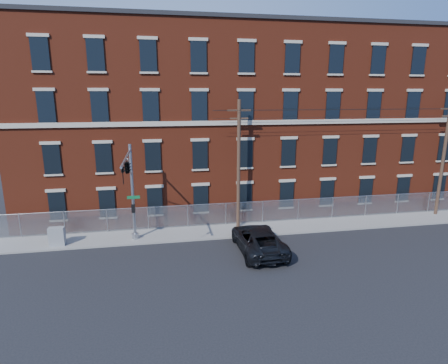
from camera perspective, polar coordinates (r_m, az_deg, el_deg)
ground at (r=24.00m, az=0.37°, el=-12.23°), size 140.00×140.00×0.00m
sidewalk at (r=32.42m, az=20.10°, el=-5.97°), size 65.00×3.00×0.12m
mill_building at (r=38.69m, az=14.44°, el=9.76°), size 55.30×14.32×16.30m
chain_link_fence at (r=33.18m, az=19.13°, el=-3.63°), size 59.06×0.06×1.85m
traffic_signal_mast at (r=24.05m, az=-14.80°, el=0.98°), size 0.90×6.75×7.00m
utility_pole_near at (r=27.96m, az=2.32°, el=3.04°), size 1.80×0.28×10.00m
utility_pole_mid at (r=36.33m, az=31.32°, el=3.52°), size 1.80×0.28×10.00m
pickup_truck at (r=25.08m, az=5.43°, el=-9.00°), size 2.89×6.13×1.69m
utility_cabinet at (r=28.19m, az=-24.83°, el=-7.79°), size 1.07×0.55×1.32m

